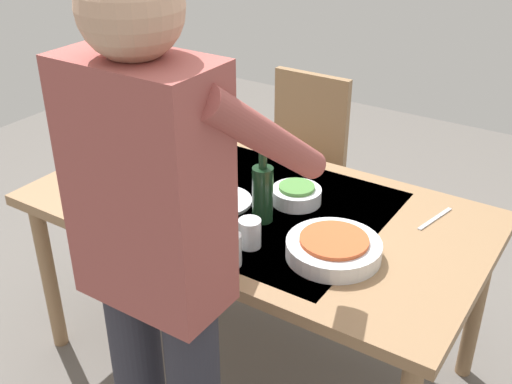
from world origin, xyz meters
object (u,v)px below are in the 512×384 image
at_px(person_server, 160,262).
at_px(serving_bowl_pasta, 334,248).
at_px(water_cup_far_right, 166,160).
at_px(water_cup_far_left, 250,233).
at_px(water_cup_near_right, 181,213).
at_px(wine_bottle, 263,192).
at_px(water_cup_near_left, 231,250).
at_px(side_bowl_bread, 104,201).
at_px(chair_near, 300,155).
at_px(dining_table, 256,221).
at_px(wine_glass_right, 102,142).
at_px(wine_glass_left, 152,176).
at_px(dinner_plate_near, 220,201).
at_px(side_bowl_salad, 296,194).

xyz_separation_m(person_server, serving_bowl_pasta, (-0.20, -0.57, -0.20)).
bearing_deg(water_cup_far_right, water_cup_far_left, 154.80).
bearing_deg(water_cup_near_right, wine_bottle, -141.31).
relative_size(wine_bottle, water_cup_near_left, 2.79).
xyz_separation_m(wine_bottle, side_bowl_bread, (0.51, 0.24, -0.08)).
xyz_separation_m(chair_near, water_cup_near_right, (-0.14, 1.09, 0.25)).
distance_m(dining_table, water_cup_far_left, 0.30).
relative_size(wine_glass_right, water_cup_far_left, 1.57).
height_order(wine_glass_left, side_bowl_bread, wine_glass_left).
relative_size(dining_table, side_bowl_bread, 10.23).
distance_m(serving_bowl_pasta, side_bowl_bread, 0.84).
distance_m(serving_bowl_pasta, dinner_plate_near, 0.51).
relative_size(water_cup_near_left, side_bowl_bread, 0.66).
distance_m(water_cup_near_right, water_cup_far_right, 0.42).
bearing_deg(serving_bowl_pasta, wine_bottle, -12.50).
height_order(chair_near, wine_bottle, wine_bottle).
height_order(wine_bottle, wine_glass_left, wine_bottle).
bearing_deg(water_cup_near_left, water_cup_far_left, -86.23).
height_order(wine_glass_left, water_cup_near_left, wine_glass_left).
height_order(wine_glass_left, serving_bowl_pasta, wine_glass_left).
xyz_separation_m(dining_table, serving_bowl_pasta, (-0.38, 0.15, 0.10)).
bearing_deg(water_cup_far_right, person_server, 130.07).
bearing_deg(dining_table, water_cup_near_left, 111.38).
bearing_deg(dining_table, side_bowl_bread, 36.49).
bearing_deg(person_server, side_bowl_salad, -85.20).
bearing_deg(person_server, water_cup_near_left, -83.17).
distance_m(dining_table, wine_glass_left, 0.41).
bearing_deg(water_cup_near_left, water_cup_far_right, -33.60).
xyz_separation_m(dining_table, water_cup_near_right, (0.14, 0.25, 0.11)).
distance_m(water_cup_far_right, side_bowl_bread, 0.35).
distance_m(person_server, serving_bowl_pasta, 0.63).
distance_m(chair_near, water_cup_far_left, 1.18).
xyz_separation_m(serving_bowl_pasta, side_bowl_salad, (0.27, -0.24, 0.00)).
height_order(side_bowl_salad, dinner_plate_near, side_bowl_salad).
height_order(person_server, wine_bottle, person_server).
bearing_deg(side_bowl_salad, dining_table, 38.76).
xyz_separation_m(person_server, wine_glass_left, (0.50, -0.53, -0.13)).
relative_size(person_server, water_cup_far_left, 17.55).
bearing_deg(dinner_plate_near, wine_glass_left, 31.92).
distance_m(water_cup_near_left, water_cup_near_right, 0.30).
bearing_deg(side_bowl_bread, serving_bowl_pasta, -168.07).
bearing_deg(water_cup_far_right, wine_glass_left, 119.68).
bearing_deg(dining_table, side_bowl_salad, -141.24).
xyz_separation_m(chair_near, dinner_plate_near, (-0.16, 0.89, 0.21)).
relative_size(chair_near, wine_bottle, 3.07).
height_order(chair_near, wine_glass_right, chair_near).
xyz_separation_m(wine_glass_right, water_cup_far_right, (-0.25, -0.10, -0.06)).
bearing_deg(wine_glass_right, wine_bottle, 178.92).
height_order(water_cup_near_right, water_cup_far_left, water_cup_far_left).
bearing_deg(water_cup_far_left, wine_glass_left, -6.64).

